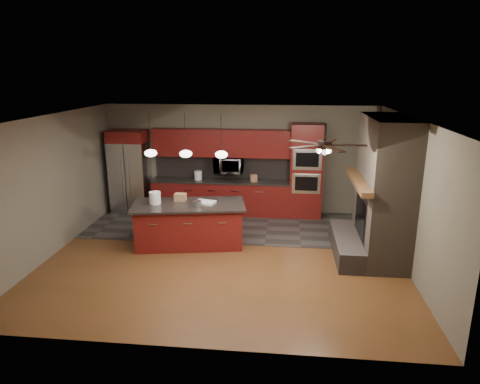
# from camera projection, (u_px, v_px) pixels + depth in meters

# --- Properties ---
(ground) EXTENTS (7.00, 7.00, 0.00)m
(ground) POSITION_uv_depth(u_px,v_px,m) (225.00, 256.00, 8.67)
(ground) COLOR brown
(ground) RESTS_ON ground
(ceiling) EXTENTS (7.00, 6.00, 0.02)m
(ceiling) POSITION_uv_depth(u_px,v_px,m) (223.00, 117.00, 7.90)
(ceiling) COLOR white
(ceiling) RESTS_ON back_wall
(back_wall) EXTENTS (7.00, 0.02, 2.80)m
(back_wall) POSITION_uv_depth(u_px,v_px,m) (240.00, 159.00, 11.16)
(back_wall) COLOR #6B6455
(back_wall) RESTS_ON ground
(right_wall) EXTENTS (0.02, 6.00, 2.80)m
(right_wall) POSITION_uv_depth(u_px,v_px,m) (411.00, 195.00, 7.93)
(right_wall) COLOR #6B6455
(right_wall) RESTS_ON ground
(left_wall) EXTENTS (0.02, 6.00, 2.80)m
(left_wall) POSITION_uv_depth(u_px,v_px,m) (53.00, 185.00, 8.64)
(left_wall) COLOR #6B6455
(left_wall) RESTS_ON ground
(slate_tile_patch) EXTENTS (7.00, 2.40, 0.01)m
(slate_tile_patch) POSITION_uv_depth(u_px,v_px,m) (235.00, 225.00, 10.39)
(slate_tile_patch) COLOR #3A3734
(slate_tile_patch) RESTS_ON ground
(fireplace_column) EXTENTS (1.30, 2.10, 2.80)m
(fireplace_column) POSITION_uv_depth(u_px,v_px,m) (380.00, 194.00, 8.39)
(fireplace_column) COLOR brown
(fireplace_column) RESTS_ON ground
(back_cabinetry) EXTENTS (3.59, 0.64, 2.20)m
(back_cabinetry) POSITION_uv_depth(u_px,v_px,m) (221.00, 180.00, 11.10)
(back_cabinetry) COLOR maroon
(back_cabinetry) RESTS_ON ground
(oven_tower) EXTENTS (0.80, 0.63, 2.38)m
(oven_tower) POSITION_uv_depth(u_px,v_px,m) (306.00, 171.00, 10.75)
(oven_tower) COLOR maroon
(oven_tower) RESTS_ON ground
(microwave) EXTENTS (0.73, 0.41, 0.50)m
(microwave) POSITION_uv_depth(u_px,v_px,m) (229.00, 165.00, 10.97)
(microwave) COLOR silver
(microwave) RESTS_ON back_cabinetry
(refrigerator) EXTENTS (0.93, 0.75, 2.17)m
(refrigerator) POSITION_uv_depth(u_px,v_px,m) (130.00, 172.00, 11.17)
(refrigerator) COLOR silver
(refrigerator) RESTS_ON ground
(kitchen_island) EXTENTS (2.50, 1.46, 0.92)m
(kitchen_island) POSITION_uv_depth(u_px,v_px,m) (189.00, 224.00, 9.14)
(kitchen_island) COLOR maroon
(kitchen_island) RESTS_ON ground
(white_bucket) EXTENTS (0.29, 0.29, 0.26)m
(white_bucket) POSITION_uv_depth(u_px,v_px,m) (155.00, 198.00, 8.99)
(white_bucket) COLOR white
(white_bucket) RESTS_ON kitchen_island
(paint_can) EXTENTS (0.23, 0.23, 0.12)m
(paint_can) POSITION_uv_depth(u_px,v_px,m) (197.00, 204.00, 8.84)
(paint_can) COLOR #ABABB0
(paint_can) RESTS_ON kitchen_island
(paint_tray) EXTENTS (0.48, 0.39, 0.04)m
(paint_tray) POSITION_uv_depth(u_px,v_px,m) (205.00, 202.00, 9.06)
(paint_tray) COLOR white
(paint_tray) RESTS_ON kitchen_island
(cardboard_box) EXTENTS (0.25, 0.18, 0.16)m
(cardboard_box) POSITION_uv_depth(u_px,v_px,m) (180.00, 197.00, 9.22)
(cardboard_box) COLOR #9C7450
(cardboard_box) RESTS_ON kitchen_island
(counter_bucket) EXTENTS (0.21, 0.21, 0.23)m
(counter_bucket) POSITION_uv_depth(u_px,v_px,m) (198.00, 175.00, 11.08)
(counter_bucket) COLOR white
(counter_bucket) RESTS_ON back_cabinetry
(counter_box) EXTENTS (0.19, 0.17, 0.18)m
(counter_box) POSITION_uv_depth(u_px,v_px,m) (254.00, 178.00, 10.89)
(counter_box) COLOR #A77456
(counter_box) RESTS_ON back_cabinetry
(pendant_left) EXTENTS (0.26, 0.26, 0.92)m
(pendant_left) POSITION_uv_depth(u_px,v_px,m) (151.00, 153.00, 8.97)
(pendant_left) COLOR black
(pendant_left) RESTS_ON ceiling
(pendant_center) EXTENTS (0.26, 0.26, 0.92)m
(pendant_center) POSITION_uv_depth(u_px,v_px,m) (186.00, 154.00, 8.89)
(pendant_center) COLOR black
(pendant_center) RESTS_ON ceiling
(pendant_right) EXTENTS (0.26, 0.26, 0.92)m
(pendant_right) POSITION_uv_depth(u_px,v_px,m) (221.00, 154.00, 8.82)
(pendant_right) COLOR black
(pendant_right) RESTS_ON ceiling
(ceiling_fan) EXTENTS (1.27, 1.33, 0.41)m
(ceiling_fan) POSITION_uv_depth(u_px,v_px,m) (324.00, 144.00, 7.05)
(ceiling_fan) COLOR black
(ceiling_fan) RESTS_ON ceiling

